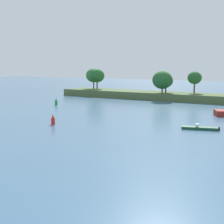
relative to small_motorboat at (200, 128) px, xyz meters
name	(u,v)px	position (x,y,z in m)	size (l,w,h in m)	color
treeline_island	(171,90)	(-22.54, 43.25, 2.64)	(78.65, 10.79, 9.40)	#4C6038
small_motorboat	(200,128)	(0.00, 0.00, 0.00)	(6.23, 3.11, 0.95)	#19472D
channel_buoy_red	(53,120)	(-24.13, -9.26, 0.57)	(0.70, 0.70, 1.90)	red
channel_buoy_green	(56,102)	(-43.35, 13.88, 0.57)	(0.70, 0.70, 1.90)	green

